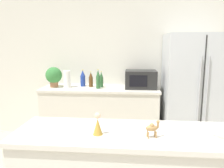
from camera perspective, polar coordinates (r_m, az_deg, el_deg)
name	(u,v)px	position (r m, az deg, el deg)	size (l,w,h in m)	color
wall_back	(125,64)	(3.74, 3.35, 5.16)	(8.00, 0.06, 2.55)	silver
back_counter	(100,115)	(3.60, -3.03, -8.17)	(1.85, 0.63, 0.93)	silver
refrigerator	(194,93)	(3.51, 20.72, -2.32)	(0.90, 0.77, 1.76)	silver
potted_plant	(54,76)	(3.63, -14.96, 2.06)	(0.26, 0.26, 0.32)	#9E6B47
paper_towel_roll	(67,79)	(3.55, -11.68, 1.27)	(0.11, 0.11, 0.27)	white
microwave	(141,79)	(3.45, 7.50, 1.24)	(0.48, 0.37, 0.28)	black
back_bottle_0	(98,79)	(3.40, -3.64, 1.20)	(0.07, 0.07, 0.30)	#2D6033
back_bottle_1	(91,80)	(3.55, -5.55, 1.16)	(0.07, 0.07, 0.25)	brown
back_bottle_2	(101,80)	(3.52, -2.81, 1.17)	(0.06, 0.06, 0.25)	#2D6033
back_bottle_3	(83,78)	(3.61, -7.63, 1.46)	(0.08, 0.08, 0.27)	navy
fruit_bowl	(224,133)	(1.66, 27.13, -11.39)	(0.21, 0.21, 0.06)	white
camel_figurine	(152,128)	(1.50, 10.51, -11.15)	(0.10, 0.06, 0.12)	#A87F4C
wise_man_figurine_blue	(98,125)	(1.52, -3.75, -10.69)	(0.07, 0.07, 0.16)	#B28933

